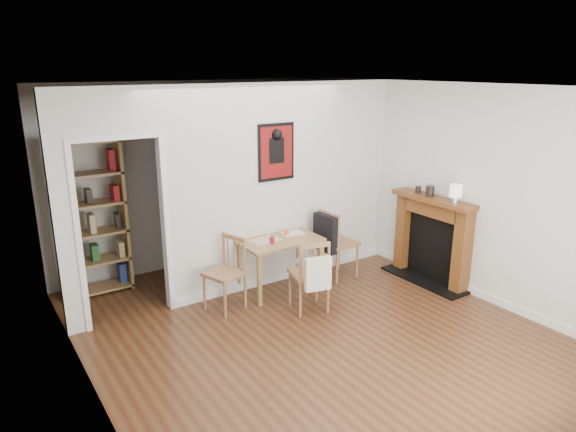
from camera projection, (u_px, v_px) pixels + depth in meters
ground at (312, 330)px, 5.63m from camera, size 5.20×5.20×0.00m
room_shell at (256, 190)px, 6.38m from camera, size 5.20×5.20×5.20m
dining_table at (279, 245)px, 6.48m from camera, size 1.02×0.65×0.69m
chair_left at (224, 274)px, 6.01m from camera, size 0.56×0.56×0.88m
chair_right at (337, 242)px, 6.93m from camera, size 0.57×0.50×0.95m
chair_front at (309, 274)px, 5.98m from camera, size 0.54×0.58×0.89m
bookshelf at (91, 219)px, 6.33m from camera, size 0.83×0.33×1.97m
fireplace at (432, 236)px, 6.80m from camera, size 0.45×1.25×1.16m
red_glass at (272, 240)px, 6.29m from camera, size 0.06×0.06×0.08m
orange_fruit at (287, 232)px, 6.59m from camera, size 0.07×0.07×0.07m
placemat at (265, 240)px, 6.40m from camera, size 0.40×0.33×0.00m
notebook at (293, 233)px, 6.66m from camera, size 0.30×0.23×0.01m
mantel_lamp at (456, 192)px, 6.25m from camera, size 0.15×0.15×0.24m
ceramic_jar_a at (430, 191)px, 6.64m from camera, size 0.11×0.11×0.13m
ceramic_jar_b at (418, 190)px, 6.79m from camera, size 0.08×0.08×0.09m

